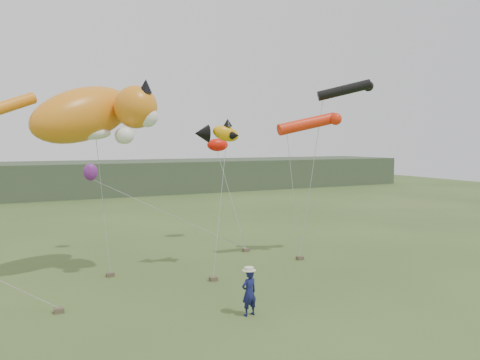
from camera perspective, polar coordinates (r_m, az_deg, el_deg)
name	(u,v)px	position (r m, az deg, el deg)	size (l,w,h in m)	color
ground	(258,307)	(19.10, 2.24, -15.26)	(120.00, 120.00, 0.00)	#385123
headland	(62,180)	(60.91, -20.84, 0.05)	(90.00, 13.00, 4.00)	#2D3D28
festival_attendant	(249,293)	(18.00, 1.11, -13.56)	(0.64, 0.42, 1.76)	#131749
sandbag_anchors	(197,271)	(23.75, -5.31, -11.02)	(13.10, 6.10, 0.19)	brown
cat_kite	(95,114)	(23.34, -17.27, 7.75)	(7.21, 4.71, 3.85)	orange
fish_kite	(217,133)	(23.38, -2.82, 5.75)	(2.37, 1.55, 1.27)	#EDA10A
tube_kites	(326,110)	(26.43, 10.50, 8.42)	(5.34, 2.14, 3.12)	black
misc_kites	(180,153)	(29.68, -7.36, 3.29)	(9.02, 1.28, 2.50)	red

